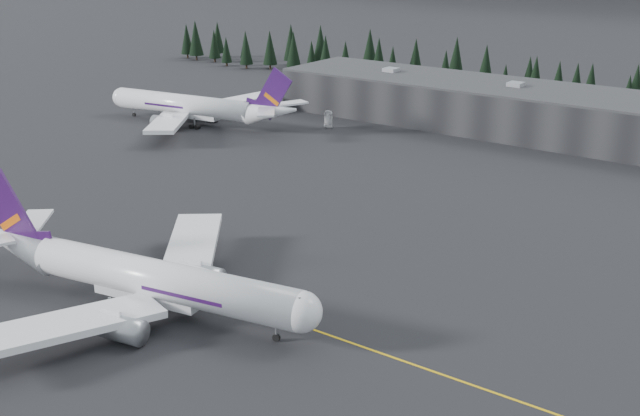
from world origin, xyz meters
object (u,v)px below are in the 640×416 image
Objects in this scene: terminal at (549,113)px; jet_parked at (199,107)px; jet_main at (134,275)px; gse_vehicle_a at (329,126)px.

jet_parked is (-85.63, -46.34, -1.04)m from terminal.
gse_vehicle_a is at bearing 101.24° from jet_main.
jet_main is 117.22m from gse_vehicle_a.
terminal is 97.37m from jet_parked.
jet_parked is at bearing -160.36° from gse_vehicle_a.
jet_parked is at bearing 119.54° from jet_main.
gse_vehicle_a is at bearing -158.52° from jet_parked.
gse_vehicle_a is at bearing -152.66° from terminal.
jet_main reaches higher than gse_vehicle_a.
terminal is at bearing 75.42° from jet_main.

